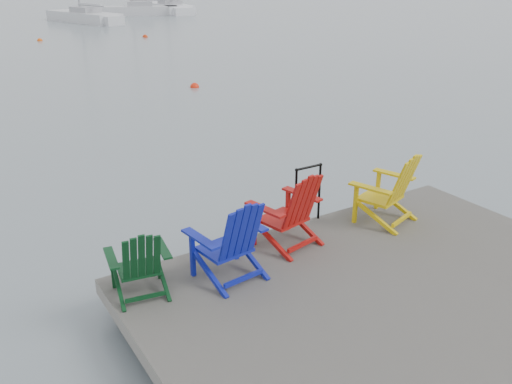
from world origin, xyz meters
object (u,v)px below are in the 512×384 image
chair_yellow (390,188)px  buoy_c (145,37)px  chair_blue (231,239)px  sailboat_near (84,18)px  chair_green (139,262)px  handrail (308,189)px  buoy_d (40,41)px  sailboat_far (137,11)px  buoy_a (195,87)px  sailboat_mid (169,8)px  chair_red (290,209)px

chair_yellow → buoy_c: (7.38, 29.15, -1.05)m
chair_blue → sailboat_near: (9.88, 42.26, -0.69)m
chair_green → buoy_c: 31.22m
chair_yellow → sailboat_near: size_ratio=0.10×
handrail → buoy_d: bearing=85.8°
chair_yellow → sailboat_near: bearing=62.3°
handrail → sailboat_far: bearing=72.6°
sailboat_near → buoy_d: bearing=-132.9°
handrail → buoy_a: size_ratio=2.64×
sailboat_mid → buoy_a: size_ratio=39.40×
sailboat_far → buoy_a: 35.52m
chair_green → sailboat_far: size_ratio=0.08×
handrail → sailboat_near: (8.10, 41.44, -0.69)m
chair_red → buoy_c: 30.41m
sailboat_near → sailboat_mid: (10.67, 7.04, -0.00)m
sailboat_far → sailboat_mid: bearing=-40.7°
chair_yellow → sailboat_mid: 52.23m
buoy_a → buoy_d: bearing=96.0°
sailboat_near → buoy_a: bearing=-113.4°
sailboat_far → buoy_a: (-10.42, -33.95, -0.36)m
chair_red → buoy_a: chair_red is taller
sailboat_near → buoy_a: sailboat_near is taller
chair_red → buoy_d: size_ratio=3.35×
sailboat_near → buoy_d: (-5.87, -11.33, -0.36)m
sailboat_near → sailboat_far: bearing=21.6°
chair_red → chair_yellow: size_ratio=0.99×
chair_blue → sailboat_far: 49.84m
chair_red → buoy_a: (4.75, 12.82, -1.05)m
chair_green → chair_red: chair_red is taller
chair_yellow → buoy_a: bearing=58.6°
sailboat_mid → sailboat_far: bearing=-144.9°
chair_blue → sailboat_far: size_ratio=0.10×
chair_yellow → chair_green: bearing=161.0°
buoy_a → buoy_c: size_ratio=0.99×
chair_yellow → sailboat_mid: size_ratio=0.08×
handrail → buoy_a: 13.03m
chair_green → chair_blue: 1.12m
handrail → sailboat_near: 42.23m
chair_red → sailboat_far: sailboat_far is taller
sailboat_near → buoy_d: 12.77m
buoy_a → sailboat_near: bearing=82.1°
sailboat_mid → sailboat_near: bearing=-138.7°
chair_red → sailboat_near: size_ratio=0.09×
buoy_a → buoy_d: size_ratio=1.05×
chair_red → chair_yellow: bearing=-17.3°
sailboat_far → buoy_d: (-12.28, -16.18, -0.36)m
handrail → buoy_c: bearing=73.6°
sailboat_mid → buoy_a: bearing=-104.2°
sailboat_mid → chair_yellow: bearing=-101.9°
chair_green → chair_yellow: bearing=8.3°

